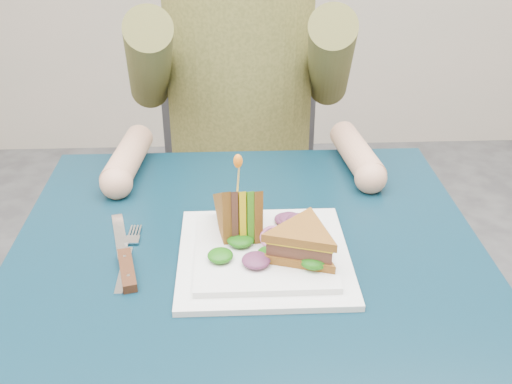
{
  "coord_description": "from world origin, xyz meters",
  "views": [
    {
      "loc": [
        -0.02,
        -0.77,
        1.27
      ],
      "look_at": [
        0.01,
        0.04,
        0.82
      ],
      "focal_mm": 42.0,
      "sensor_mm": 36.0,
      "label": 1
    }
  ],
  "objects_px": {
    "sandwich_flat": "(302,243)",
    "plate": "(264,254)",
    "knife": "(126,263)",
    "fork": "(127,259)",
    "diner": "(239,40)",
    "chair": "(240,166)",
    "sandwich_upright": "(239,214)",
    "table": "(248,294)"
  },
  "relations": [
    {
      "from": "sandwich_flat",
      "to": "plate",
      "type": "bearing_deg",
      "value": 155.56
    },
    {
      "from": "plate",
      "to": "knife",
      "type": "bearing_deg",
      "value": -177.29
    },
    {
      "from": "fork",
      "to": "knife",
      "type": "bearing_deg",
      "value": -88.47
    },
    {
      "from": "diner",
      "to": "fork",
      "type": "relative_size",
      "value": 4.16
    },
    {
      "from": "chair",
      "to": "plate",
      "type": "xyz_separation_m",
      "value": [
        0.02,
        -0.7,
        0.2
      ]
    },
    {
      "from": "sandwich_upright",
      "to": "fork",
      "type": "bearing_deg",
      "value": -167.16
    },
    {
      "from": "plate",
      "to": "knife",
      "type": "xyz_separation_m",
      "value": [
        -0.21,
        -0.01,
        -0.0
      ]
    },
    {
      "from": "diner",
      "to": "plate",
      "type": "height_order",
      "value": "diner"
    },
    {
      "from": "sandwich_flat",
      "to": "knife",
      "type": "relative_size",
      "value": 0.72
    },
    {
      "from": "table",
      "to": "plate",
      "type": "relative_size",
      "value": 2.88
    },
    {
      "from": "sandwich_flat",
      "to": "sandwich_upright",
      "type": "xyz_separation_m",
      "value": [
        -0.09,
        0.07,
        0.01
      ]
    },
    {
      "from": "chair",
      "to": "plate",
      "type": "distance_m",
      "value": 0.72
    },
    {
      "from": "sandwich_flat",
      "to": "knife",
      "type": "bearing_deg",
      "value": 176.73
    },
    {
      "from": "sandwich_flat",
      "to": "diner",
      "type": "bearing_deg",
      "value": 97.38
    },
    {
      "from": "plate",
      "to": "sandwich_upright",
      "type": "bearing_deg",
      "value": 129.41
    },
    {
      "from": "chair",
      "to": "sandwich_flat",
      "type": "bearing_deg",
      "value": -83.76
    },
    {
      "from": "knife",
      "to": "chair",
      "type": "bearing_deg",
      "value": 75.29
    },
    {
      "from": "diner",
      "to": "sandwich_flat",
      "type": "bearing_deg",
      "value": -82.62
    },
    {
      "from": "diner",
      "to": "sandwich_flat",
      "type": "height_order",
      "value": "diner"
    },
    {
      "from": "plate",
      "to": "sandwich_upright",
      "type": "height_order",
      "value": "sandwich_upright"
    },
    {
      "from": "chair",
      "to": "sandwich_flat",
      "type": "distance_m",
      "value": 0.76
    },
    {
      "from": "table",
      "to": "fork",
      "type": "height_order",
      "value": "fork"
    },
    {
      "from": "plate",
      "to": "sandwich_upright",
      "type": "distance_m",
      "value": 0.07
    },
    {
      "from": "table",
      "to": "plate",
      "type": "bearing_deg",
      "value": -30.17
    },
    {
      "from": "diner",
      "to": "sandwich_upright",
      "type": "distance_m",
      "value": 0.55
    },
    {
      "from": "sandwich_flat",
      "to": "chair",
      "type": "bearing_deg",
      "value": 96.24
    },
    {
      "from": "table",
      "to": "fork",
      "type": "distance_m",
      "value": 0.2
    },
    {
      "from": "chair",
      "to": "knife",
      "type": "relative_size",
      "value": 4.25
    },
    {
      "from": "table",
      "to": "plate",
      "type": "distance_m",
      "value": 0.09
    },
    {
      "from": "sandwich_flat",
      "to": "knife",
      "type": "height_order",
      "value": "sandwich_flat"
    },
    {
      "from": "plate",
      "to": "sandwich_flat",
      "type": "distance_m",
      "value": 0.07
    },
    {
      "from": "sandwich_upright",
      "to": "plate",
      "type": "bearing_deg",
      "value": -50.59
    },
    {
      "from": "chair",
      "to": "fork",
      "type": "xyz_separation_m",
      "value": [
        -0.19,
        -0.69,
        0.19
      ]
    },
    {
      "from": "plate",
      "to": "sandwich_upright",
      "type": "xyz_separation_m",
      "value": [
        -0.04,
        0.04,
        0.05
      ]
    },
    {
      "from": "diner",
      "to": "plate",
      "type": "relative_size",
      "value": 2.87
    },
    {
      "from": "table",
      "to": "fork",
      "type": "relative_size",
      "value": 4.18
    },
    {
      "from": "plate",
      "to": "table",
      "type": "bearing_deg",
      "value": 149.83
    },
    {
      "from": "plate",
      "to": "sandwich_flat",
      "type": "height_order",
      "value": "sandwich_flat"
    },
    {
      "from": "diner",
      "to": "fork",
      "type": "distance_m",
      "value": 0.63
    },
    {
      "from": "knife",
      "to": "fork",
      "type": "bearing_deg",
      "value": 91.53
    },
    {
      "from": "diner",
      "to": "knife",
      "type": "relative_size",
      "value": 3.4
    },
    {
      "from": "table",
      "to": "diner",
      "type": "relative_size",
      "value": 1.01
    }
  ]
}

